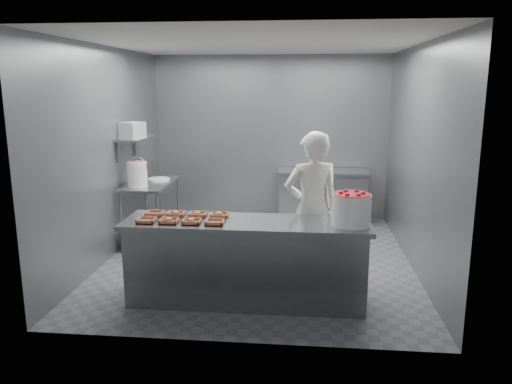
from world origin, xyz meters
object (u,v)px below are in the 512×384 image
prep_table (151,203)px  appliance (132,130)px  service_counter (246,261)px  strawberry_tub (351,208)px  tray_6 (198,214)px  tray_1 (169,220)px  tray_0 (147,220)px  tray_7 (219,215)px  worker (312,209)px  tray_3 (215,222)px  tray_5 (176,214)px  back_counter (322,197)px  glaze_bucket (137,174)px  tray_2 (192,221)px  tray_4 (155,213)px

prep_table → appliance: appliance is taller
service_counter → strawberry_tub: bearing=-2.2°
prep_table → service_counter: bearing=-49.8°
prep_table → tray_6: tray_6 is taller
tray_1 → service_counter: bearing=10.3°
prep_table → tray_0: 2.21m
tray_1 → tray_7: same height
worker → appliance: size_ratio=6.02×
tray_3 → strawberry_tub: size_ratio=0.47×
tray_3 → worker: 1.25m
tray_5 → worker: 1.55m
prep_table → tray_6: 2.14m
prep_table → back_counter: size_ratio=0.80×
service_counter → back_counter: bearing=74.5°
tray_3 → tray_5: size_ratio=1.00×
prep_table → glaze_bucket: (-0.08, -0.31, 0.49)m
tray_6 → worker: (1.24, 0.46, -0.02)m
tray_1 → tray_5: size_ratio=1.00×
tray_2 → tray_3: (0.24, 0.00, -0.00)m
tray_2 → tray_3: 0.24m
glaze_bucket → tray_7: bearing=-46.5°
tray_5 → tray_6: same height
tray_6 → tray_1: bearing=-129.9°
tray_5 → worker: size_ratio=0.10×
service_counter → tray_5: (-0.79, 0.14, 0.47)m
tray_5 → glaze_bucket: bearing=122.1°
prep_table → tray_6: size_ratio=6.40×
tray_0 → tray_6: 0.56m
glaze_bucket → appliance: (-0.09, 0.14, 0.59)m
prep_table → worker: (2.34, -1.35, 0.31)m
tray_3 → tray_5: (-0.48, 0.29, 0.00)m
back_counter → tray_0: tray_0 is taller
appliance → tray_6: bearing=-32.9°
tray_2 → tray_5: 0.37m
tray_6 → service_counter: bearing=-14.6°
glaze_bucket → tray_0: bearing=-68.5°
strawberry_tub → back_counter: bearing=93.1°
service_counter → tray_2: 0.74m
tray_0 → tray_5: tray_5 is taller
prep_table → tray_2: bearing=-62.3°
tray_3 → strawberry_tub: (1.39, 0.10, 0.15)m
tray_6 → strawberry_tub: size_ratio=0.47×
tray_7 → glaze_bucket: 2.07m
service_counter → tray_0: (-1.03, -0.14, 0.47)m
prep_table → glaze_bucket: size_ratio=2.83×
tray_2 → tray_4: size_ratio=1.00×
tray_0 → worker: size_ratio=0.10×
tray_0 → tray_4: same height
appliance → tray_5: bearing=-38.5°
tray_4 → worker: worker is taller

